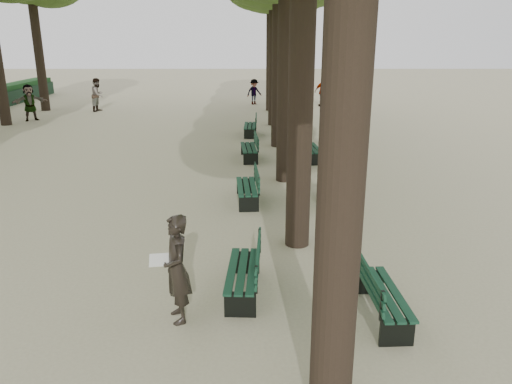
{
  "coord_description": "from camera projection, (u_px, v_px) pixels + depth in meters",
  "views": [
    {
      "loc": [
        0.58,
        -7.1,
        4.42
      ],
      "look_at": [
        0.6,
        3.0,
        1.2
      ],
      "focal_mm": 35.0,
      "sensor_mm": 36.0,
      "label": 1
    }
  ],
  "objects": [
    {
      "name": "bench_left_2",
      "position": [
        249.0,
        152.0,
        18.23
      ],
      "size": [
        0.71,
        1.84,
        0.92
      ],
      "color": "black",
      "rests_on": "ground"
    },
    {
      "name": "bench_right_3",
      "position": [
        300.0,
        129.0,
        22.69
      ],
      "size": [
        0.66,
        1.83,
        0.92
      ],
      "color": "black",
      "rests_on": "ground"
    },
    {
      "name": "bench_right_2",
      "position": [
        311.0,
        153.0,
        18.15
      ],
      "size": [
        0.72,
        1.84,
        0.92
      ],
      "color": "black",
      "rests_on": "ground"
    },
    {
      "name": "ground",
      "position": [
        220.0,
        318.0,
        8.1
      ],
      "size": [
        120.0,
        120.0,
        0.0
      ],
      "primitive_type": "plane",
      "color": "#B2AC87",
      "rests_on": "ground"
    },
    {
      "name": "bench_left_1",
      "position": [
        247.0,
        193.0,
        13.6
      ],
      "size": [
        0.69,
        1.83,
        0.92
      ],
      "color": "black",
      "rests_on": "ground"
    },
    {
      "name": "man_with_map",
      "position": [
        177.0,
        269.0,
        7.82
      ],
      "size": [
        0.73,
        0.79,
        1.78
      ],
      "color": "black",
      "rests_on": "ground"
    },
    {
      "name": "pedestrian_b",
      "position": [
        254.0,
        92.0,
        32.3
      ],
      "size": [
        1.06,
        0.79,
        1.61
      ],
      "primitive_type": "imported",
      "rotation": [
        0.0,
        0.0,
        0.51
      ],
      "color": "#262628",
      "rests_on": "ground"
    },
    {
      "name": "pedestrian_a",
      "position": [
        98.0,
        95.0,
        29.38
      ],
      "size": [
        0.56,
        0.99,
        1.93
      ],
      "primitive_type": "imported",
      "rotation": [
        0.0,
        0.0,
        1.38
      ],
      "color": "#262628",
      "rests_on": "ground"
    },
    {
      "name": "bench_left_3",
      "position": [
        250.0,
        130.0,
        22.54
      ],
      "size": [
        0.6,
        1.81,
        0.92
      ],
      "color": "black",
      "rests_on": "ground"
    },
    {
      "name": "pedestrian_e",
      "position": [
        30.0,
        103.0,
        26.22
      ],
      "size": [
        1.68,
        1.29,
        1.9
      ],
      "primitive_type": "imported",
      "rotation": [
        0.0,
        0.0,
        0.58
      ],
      "color": "#262628",
      "rests_on": "ground"
    },
    {
      "name": "bench_right_1",
      "position": [
        331.0,
        194.0,
        13.49
      ],
      "size": [
        0.7,
        1.84,
        0.92
      ],
      "color": "black",
      "rests_on": "ground"
    },
    {
      "name": "pedestrian_c",
      "position": [
        323.0,
        91.0,
        31.39
      ],
      "size": [
        1.14,
        0.59,
        1.86
      ],
      "primitive_type": "imported",
      "rotation": [
        0.0,
        0.0,
        3.35
      ],
      "color": "#262628",
      "rests_on": "ground"
    },
    {
      "name": "bench_right_0",
      "position": [
        382.0,
        302.0,
        8.05
      ],
      "size": [
        0.65,
        1.82,
        0.92
      ],
      "color": "black",
      "rests_on": "ground"
    },
    {
      "name": "bench_left_0",
      "position": [
        243.0,
        279.0,
        8.81
      ],
      "size": [
        0.65,
        1.82,
        0.92
      ],
      "color": "black",
      "rests_on": "ground"
    }
  ]
}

